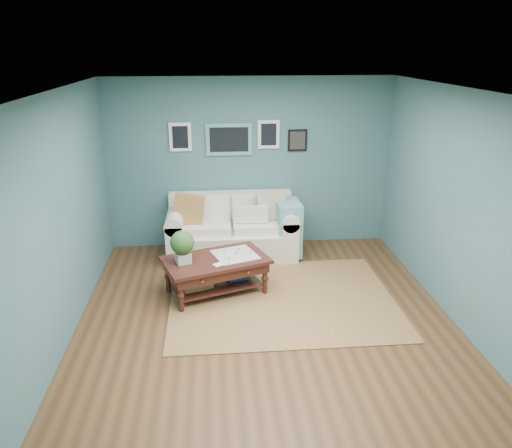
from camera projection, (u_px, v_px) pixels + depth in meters
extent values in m
plane|color=brown|center=(266.00, 319.00, 6.06)|extent=(5.00, 5.00, 0.00)
plane|color=white|center=(267.00, 90.00, 5.15)|extent=(5.00, 5.00, 0.00)
cube|color=#3C646C|center=(249.00, 164.00, 7.95)|extent=(4.50, 0.02, 2.70)
cube|color=#3C646C|center=(308.00, 336.00, 3.26)|extent=(4.50, 0.02, 2.70)
cube|color=#3C646C|center=(61.00, 220.00, 5.42)|extent=(0.02, 5.00, 2.70)
cube|color=#3C646C|center=(459.00, 208.00, 5.79)|extent=(0.02, 5.00, 2.70)
cube|color=#5C919B|center=(229.00, 139.00, 7.76)|extent=(0.72, 0.03, 0.50)
cube|color=black|center=(229.00, 140.00, 7.74)|extent=(0.60, 0.01, 0.38)
cube|color=white|center=(180.00, 137.00, 7.68)|extent=(0.34, 0.03, 0.44)
cube|color=white|center=(269.00, 134.00, 7.79)|extent=(0.34, 0.03, 0.44)
cube|color=black|center=(297.00, 140.00, 7.86)|extent=(0.30, 0.03, 0.34)
cube|color=brown|center=(282.00, 299.00, 6.52)|extent=(2.90, 2.32, 0.01)
cube|color=silver|center=(232.00, 242.00, 7.83)|extent=(1.48, 0.92, 0.44)
cube|color=silver|center=(231.00, 207.00, 8.00)|extent=(1.94, 0.23, 0.50)
cube|color=silver|center=(176.00, 238.00, 7.72)|extent=(0.25, 0.92, 0.65)
cube|color=silver|center=(287.00, 234.00, 7.86)|extent=(0.25, 0.92, 0.65)
cylinder|color=silver|center=(175.00, 218.00, 7.61)|extent=(0.27, 0.92, 0.27)
cylinder|color=silver|center=(287.00, 215.00, 7.75)|extent=(0.27, 0.92, 0.27)
cube|color=silver|center=(206.00, 227.00, 7.64)|extent=(0.75, 0.58, 0.14)
cube|color=silver|center=(257.00, 226.00, 7.70)|extent=(0.75, 0.58, 0.14)
cube|color=silver|center=(206.00, 206.00, 7.82)|extent=(0.75, 0.12, 0.37)
cube|color=silver|center=(256.00, 204.00, 7.89)|extent=(0.75, 0.12, 0.37)
cube|color=#C16E34|center=(189.00, 209.00, 7.53)|extent=(0.50, 0.18, 0.49)
cube|color=beige|center=(272.00, 205.00, 7.70)|extent=(0.49, 0.19, 0.48)
cube|color=beige|center=(251.00, 214.00, 7.59)|extent=(0.52, 0.12, 0.25)
cube|color=#699D9D|center=(288.00, 228.00, 7.69)|extent=(0.35, 0.57, 0.83)
cube|color=black|center=(216.00, 260.00, 6.55)|extent=(1.51, 1.18, 0.04)
cube|color=black|center=(216.00, 266.00, 6.58)|extent=(1.40, 1.07, 0.13)
cube|color=black|center=(216.00, 284.00, 6.67)|extent=(1.26, 0.92, 0.03)
sphere|color=gold|center=(202.00, 282.00, 6.15)|extent=(0.03, 0.03, 0.03)
sphere|color=gold|center=(248.00, 273.00, 6.40)|extent=(0.03, 0.03, 0.03)
cylinder|color=black|center=(181.00, 295.00, 6.15)|extent=(0.07, 0.07, 0.45)
cylinder|color=black|center=(265.00, 278.00, 6.61)|extent=(0.07, 0.07, 0.45)
cylinder|color=black|center=(168.00, 276.00, 6.66)|extent=(0.07, 0.07, 0.45)
cylinder|color=black|center=(247.00, 261.00, 7.12)|extent=(0.07, 0.07, 0.45)
cube|color=beige|center=(183.00, 258.00, 6.40)|extent=(0.23, 0.23, 0.13)
sphere|color=#2B5321|center=(182.00, 243.00, 6.33)|extent=(0.31, 0.31, 0.31)
cube|color=beige|center=(235.00, 255.00, 6.65)|extent=(0.68, 0.68, 0.01)
cube|color=#A17C49|center=(196.00, 280.00, 6.52)|extent=(0.44, 0.38, 0.22)
cube|color=navy|center=(237.00, 274.00, 6.78)|extent=(0.32, 0.28, 0.12)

